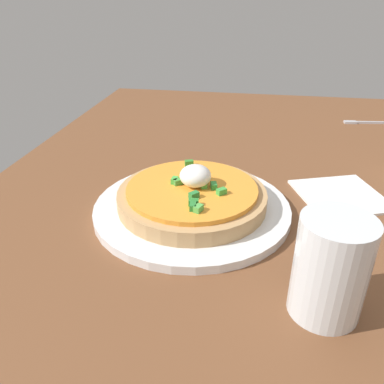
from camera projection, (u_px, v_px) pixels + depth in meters
The scene contains 6 objects.
dining_table at pixel (241, 204), 60.76cm from camera, with size 126.72×83.23×3.35cm, color brown.
plate at pixel (192, 208), 55.22cm from camera, with size 27.74×27.74×1.20cm, color white.
pizza at pixel (192, 195), 54.24cm from camera, with size 20.88×20.88×5.82cm.
cup_far at pixel (329, 273), 36.68cm from camera, with size 6.98×6.98×10.54cm.
fork at pixel (365, 122), 90.41cm from camera, with size 2.31×11.69×0.50cm.
napkin at pixel (341, 196), 59.26cm from camera, with size 12.11×12.11×0.40cm, color white.
Camera 1 is at (53.14, 1.15, 32.17)cm, focal length 36.22 mm.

